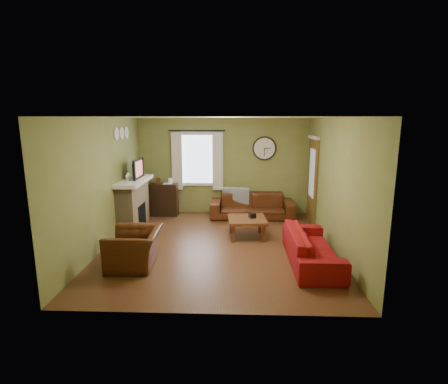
{
  "coord_description": "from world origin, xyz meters",
  "views": [
    {
      "loc": [
        0.37,
        -6.85,
        2.57
      ],
      "look_at": [
        0.1,
        0.4,
        1.05
      ],
      "focal_mm": 28.0,
      "sensor_mm": 36.0,
      "label": 1
    }
  ],
  "objects_px": {
    "sofa_brown": "(252,206)",
    "coffee_table": "(247,228)",
    "sofa_red": "(312,247)",
    "armchair": "(134,248)",
    "bookshelf": "(164,200)"
  },
  "relations": [
    {
      "from": "sofa_brown",
      "to": "sofa_red",
      "type": "xyz_separation_m",
      "value": [
        0.96,
        -2.96,
        -0.02
      ]
    },
    {
      "from": "sofa_brown",
      "to": "coffee_table",
      "type": "bearing_deg",
      "value": -96.3
    },
    {
      "from": "sofa_red",
      "to": "armchair",
      "type": "xyz_separation_m",
      "value": [
        -3.17,
        -0.25,
        0.03
      ]
    },
    {
      "from": "bookshelf",
      "to": "armchair",
      "type": "distance_m",
      "value": 3.32
    },
    {
      "from": "sofa_brown",
      "to": "armchair",
      "type": "relative_size",
      "value": 2.18
    },
    {
      "from": "armchair",
      "to": "sofa_red",
      "type": "bearing_deg",
      "value": 91.93
    },
    {
      "from": "sofa_brown",
      "to": "armchair",
      "type": "height_order",
      "value": "armchair"
    },
    {
      "from": "sofa_red",
      "to": "bookshelf",
      "type": "bearing_deg",
      "value": 47.44
    },
    {
      "from": "sofa_red",
      "to": "armchair",
      "type": "bearing_deg",
      "value": 94.58
    },
    {
      "from": "sofa_red",
      "to": "sofa_brown",
      "type": "bearing_deg",
      "value": 17.94
    },
    {
      "from": "bookshelf",
      "to": "armchair",
      "type": "height_order",
      "value": "bookshelf"
    },
    {
      "from": "sofa_brown",
      "to": "coffee_table",
      "type": "xyz_separation_m",
      "value": [
        -0.18,
        -1.61,
        -0.1
      ]
    },
    {
      "from": "armchair",
      "to": "sofa_brown",
      "type": "bearing_deg",
      "value": 142.73
    },
    {
      "from": "bookshelf",
      "to": "coffee_table",
      "type": "relative_size",
      "value": 1.07
    },
    {
      "from": "sofa_brown",
      "to": "sofa_red",
      "type": "distance_m",
      "value": 3.11
    }
  ]
}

